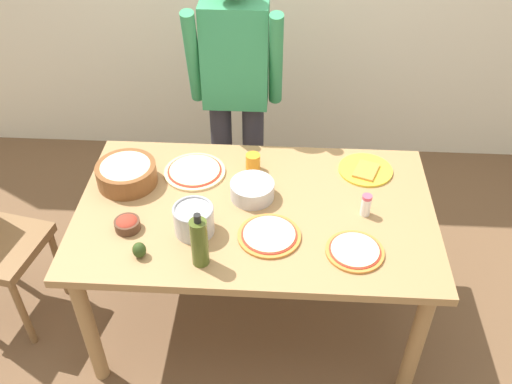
% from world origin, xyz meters
% --- Properties ---
extents(ground, '(8.00, 8.00, 0.00)m').
position_xyz_m(ground, '(0.00, 0.00, 0.00)').
color(ground, brown).
extents(dining_table, '(1.60, 0.96, 0.76)m').
position_xyz_m(dining_table, '(0.00, 0.00, 0.67)').
color(dining_table, '#A37A4C').
rests_on(dining_table, ground).
extents(person_cook, '(0.49, 0.25, 1.62)m').
position_xyz_m(person_cook, '(-0.15, 0.76, 0.94)').
color(person_cook, '#2D2D38').
rests_on(person_cook, ground).
extents(pizza_raw_on_board, '(0.30, 0.30, 0.02)m').
position_xyz_m(pizza_raw_on_board, '(-0.31, 0.24, 0.77)').
color(pizza_raw_on_board, beige).
rests_on(pizza_raw_on_board, dining_table).
extents(pizza_cooked_on_tray, '(0.27, 0.27, 0.02)m').
position_xyz_m(pizza_cooked_on_tray, '(0.07, -0.18, 0.77)').
color(pizza_cooked_on_tray, '#C67A33').
rests_on(pizza_cooked_on_tray, dining_table).
extents(pizza_second_cooked, '(0.24, 0.24, 0.02)m').
position_xyz_m(pizza_second_cooked, '(0.42, -0.25, 0.77)').
color(pizza_second_cooked, '#C67A33').
rests_on(pizza_second_cooked, dining_table).
extents(plate_with_slice, '(0.26, 0.26, 0.02)m').
position_xyz_m(plate_with_slice, '(0.52, 0.30, 0.77)').
color(plate_with_slice, gold).
rests_on(plate_with_slice, dining_table).
extents(popcorn_bowl, '(0.28, 0.28, 0.11)m').
position_xyz_m(popcorn_bowl, '(-0.61, 0.14, 0.82)').
color(popcorn_bowl, brown).
rests_on(popcorn_bowl, dining_table).
extents(mixing_bowl_steel, '(0.20, 0.20, 0.08)m').
position_xyz_m(mixing_bowl_steel, '(-0.02, 0.08, 0.80)').
color(mixing_bowl_steel, '#B7B7BC').
rests_on(mixing_bowl_steel, dining_table).
extents(small_sauce_bowl, '(0.11, 0.11, 0.06)m').
position_xyz_m(small_sauce_bowl, '(-0.54, -0.17, 0.79)').
color(small_sauce_bowl, '#4C2D1E').
rests_on(small_sauce_bowl, dining_table).
extents(olive_oil_bottle, '(0.07, 0.07, 0.26)m').
position_xyz_m(olive_oil_bottle, '(-0.20, -0.34, 0.87)').
color(olive_oil_bottle, '#47561E').
rests_on(olive_oil_bottle, dining_table).
extents(steel_pot, '(0.17, 0.17, 0.13)m').
position_xyz_m(steel_pot, '(-0.25, -0.16, 0.83)').
color(steel_pot, '#B7B7BC').
rests_on(steel_pot, dining_table).
extents(cup_orange, '(0.07, 0.07, 0.08)m').
position_xyz_m(cup_orange, '(-0.03, 0.28, 0.80)').
color(cup_orange, orange).
rests_on(cup_orange, dining_table).
extents(salt_shaker, '(0.04, 0.04, 0.11)m').
position_xyz_m(salt_shaker, '(0.48, -0.01, 0.81)').
color(salt_shaker, white).
rests_on(salt_shaker, dining_table).
extents(avocado, '(0.06, 0.06, 0.07)m').
position_xyz_m(avocado, '(-0.45, -0.32, 0.80)').
color(avocado, '#2D4219').
rests_on(avocado, dining_table).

